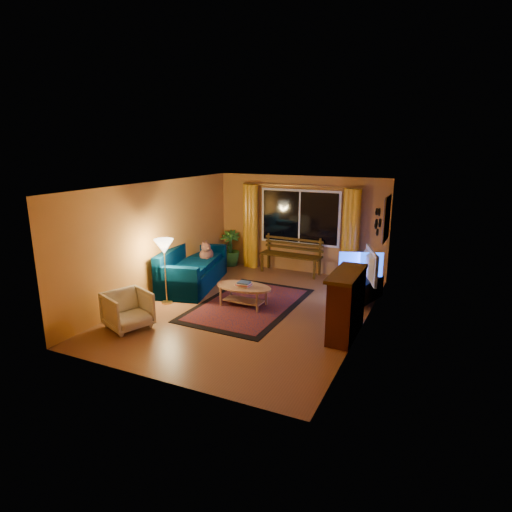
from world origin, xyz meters
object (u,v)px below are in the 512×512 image
at_px(sofa, 193,266).
at_px(floor_lamp, 165,272).
at_px(bench, 290,264).
at_px(coffee_table, 244,296).
at_px(tv_console, 364,290).
at_px(armchair, 128,308).

distance_m(sofa, floor_lamp, 1.26).
distance_m(bench, coffee_table, 2.60).
relative_size(sofa, floor_lamp, 1.71).
xyz_separation_m(sofa, tv_console, (3.87, 0.66, -0.24)).
height_order(bench, sofa, sofa).
distance_m(floor_lamp, coffee_table, 1.70).
bearing_deg(sofa, tv_console, -4.00).
height_order(armchair, floor_lamp, floor_lamp).
height_order(sofa, floor_lamp, floor_lamp).
distance_m(sofa, armchair, 2.58).
bearing_deg(sofa, coffee_table, -36.48).
bearing_deg(coffee_table, bench, 88.72).
bearing_deg(bench, sofa, -129.43).
bearing_deg(bench, floor_lamp, -114.07).
height_order(armchair, coffee_table, armchair).
bearing_deg(tv_console, bench, 165.42).
relative_size(bench, tv_console, 1.45).
bearing_deg(armchair, coffee_table, -15.53).
relative_size(armchair, coffee_table, 0.62).
relative_size(sofa, armchair, 3.11).
xyz_separation_m(bench, armchair, (-1.48, -4.46, 0.13)).
relative_size(armchair, floor_lamp, 0.55).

